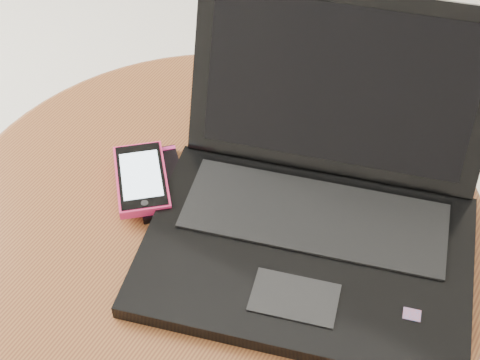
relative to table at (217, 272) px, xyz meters
The scene contains 4 objects.
table is the anchor object (origin of this frame).
laptop 0.19m from the table, 20.97° to the left, with size 0.43×0.42×0.22m.
phone_black 0.14m from the table, behind, with size 0.12×0.12×0.01m.
phone_pink 0.16m from the table, behind, with size 0.12×0.12×0.01m.
Camera 1 is at (0.33, -0.52, 1.15)m, focal length 52.76 mm.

